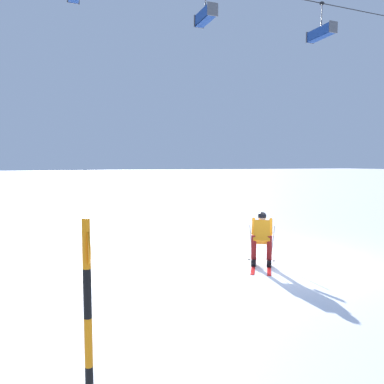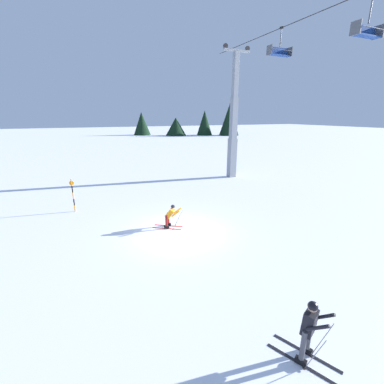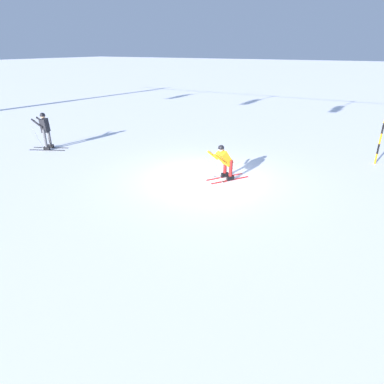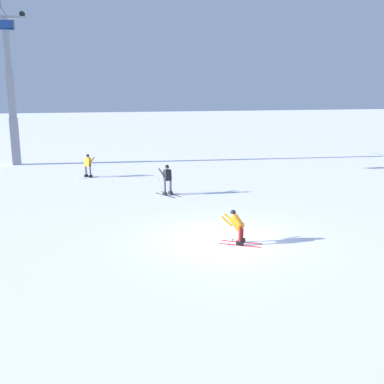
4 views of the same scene
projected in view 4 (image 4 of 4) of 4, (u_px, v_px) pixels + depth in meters
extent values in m
plane|color=white|center=(225.00, 239.00, 17.70)|extent=(260.00, 260.00, 0.00)
cube|color=red|center=(240.00, 245.00, 16.93)|extent=(0.97, 1.41, 0.01)
cube|color=black|center=(240.00, 243.00, 16.91)|extent=(0.25, 0.29, 0.16)
cylinder|color=maroon|center=(240.00, 234.00, 16.82)|extent=(0.13, 0.13, 0.62)
cube|color=red|center=(242.00, 242.00, 17.29)|extent=(0.97, 1.41, 0.01)
cube|color=black|center=(242.00, 240.00, 17.27)|extent=(0.25, 0.29, 0.16)
cylinder|color=maroon|center=(242.00, 231.00, 17.19)|extent=(0.13, 0.13, 0.62)
cube|color=orange|center=(237.00, 223.00, 16.97)|extent=(0.65, 0.68, 0.61)
sphere|color=beige|center=(233.00, 213.00, 16.94)|extent=(0.20, 0.20, 0.20)
sphere|color=black|center=(233.00, 213.00, 16.93)|extent=(0.22, 0.22, 0.22)
cylinder|color=orange|center=(227.00, 221.00, 16.84)|extent=(0.32, 0.43, 0.41)
cylinder|color=gray|center=(225.00, 235.00, 16.92)|extent=(0.18, 0.47, 1.04)
cylinder|color=black|center=(230.00, 244.00, 16.90)|extent=(0.07, 0.07, 0.01)
cylinder|color=orange|center=(229.00, 218.00, 17.27)|extent=(0.32, 0.43, 0.41)
cylinder|color=gray|center=(228.00, 231.00, 17.43)|extent=(0.38, 0.35, 1.04)
cylinder|color=black|center=(233.00, 239.00, 17.50)|extent=(0.07, 0.07, 0.01)
cube|color=gray|center=(15.00, 141.00, 36.02)|extent=(0.65, 0.65, 3.81)
cube|color=gray|center=(11.00, 94.00, 35.19)|extent=(0.54, 0.54, 3.81)
cube|color=gray|center=(7.00, 44.00, 34.37)|extent=(0.44, 0.44, 3.81)
cube|color=gray|center=(4.00, 17.00, 33.93)|extent=(0.28, 2.96, 0.18)
cylinder|color=black|center=(22.00, 14.00, 34.25)|extent=(0.10, 0.44, 0.44)
cube|color=#4C4F54|center=(14.00, 25.00, 28.84)|extent=(0.57, 0.05, 0.63)
cube|color=white|center=(86.00, 177.00, 30.96)|extent=(1.14, 1.27, 0.01)
cube|color=black|center=(86.00, 176.00, 30.94)|extent=(0.27, 0.28, 0.16)
cylinder|color=#4C4C51|center=(86.00, 169.00, 30.84)|extent=(0.13, 0.13, 0.77)
cube|color=white|center=(91.00, 177.00, 30.75)|extent=(1.14, 1.27, 0.01)
cube|color=black|center=(90.00, 176.00, 30.74)|extent=(0.27, 0.28, 0.16)
cylinder|color=#4C4C51|center=(90.00, 170.00, 30.63)|extent=(0.13, 0.13, 0.77)
cube|color=orange|center=(88.00, 162.00, 30.65)|extent=(0.51, 0.50, 0.59)
sphere|color=tan|center=(88.00, 156.00, 30.57)|extent=(0.21, 0.21, 0.21)
sphere|color=black|center=(88.00, 156.00, 30.56)|extent=(0.22, 0.22, 0.22)
cylinder|color=orange|center=(88.00, 160.00, 30.92)|extent=(0.38, 0.41, 0.41)
cylinder|color=gray|center=(88.00, 169.00, 31.11)|extent=(0.34, 0.24, 1.10)
cylinder|color=black|center=(86.00, 176.00, 31.09)|extent=(0.07, 0.07, 0.01)
cylinder|color=orange|center=(92.00, 160.00, 30.69)|extent=(0.38, 0.41, 0.41)
cylinder|color=gray|center=(94.00, 170.00, 30.83)|extent=(0.20, 0.36, 1.10)
cylinder|color=black|center=(93.00, 177.00, 30.77)|extent=(0.07, 0.07, 0.01)
cube|color=black|center=(165.00, 195.00, 25.35)|extent=(1.61, 0.83, 0.01)
cube|color=black|center=(165.00, 194.00, 25.33)|extent=(0.30, 0.22, 0.16)
cylinder|color=#4C4C51|center=(165.00, 185.00, 25.22)|extent=(0.13, 0.13, 0.84)
cube|color=black|center=(171.00, 194.00, 25.63)|extent=(1.61, 0.83, 0.01)
cube|color=black|center=(171.00, 193.00, 25.61)|extent=(0.30, 0.22, 0.16)
cylinder|color=#4C4C51|center=(170.00, 184.00, 25.50)|extent=(0.13, 0.13, 0.84)
cube|color=black|center=(167.00, 175.00, 25.25)|extent=(0.44, 0.51, 0.64)
sphere|color=tan|center=(167.00, 167.00, 25.17)|extent=(0.22, 0.22, 0.22)
sphere|color=black|center=(167.00, 167.00, 25.16)|extent=(0.24, 0.24, 0.24)
cylinder|color=black|center=(162.00, 172.00, 25.24)|extent=(0.49, 0.29, 0.44)
cylinder|color=gray|center=(161.00, 185.00, 25.40)|extent=(0.32, 0.27, 1.19)
cylinder|color=black|center=(162.00, 194.00, 25.36)|extent=(0.07, 0.07, 0.01)
cylinder|color=black|center=(168.00, 172.00, 25.54)|extent=(0.49, 0.29, 0.44)
cylinder|color=gray|center=(168.00, 184.00, 25.77)|extent=(0.39, 0.10, 1.19)
cylinder|color=black|center=(171.00, 193.00, 25.78)|extent=(0.07, 0.07, 0.01)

